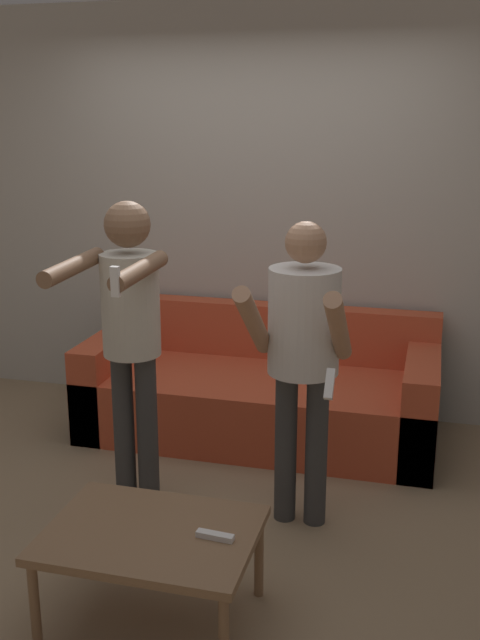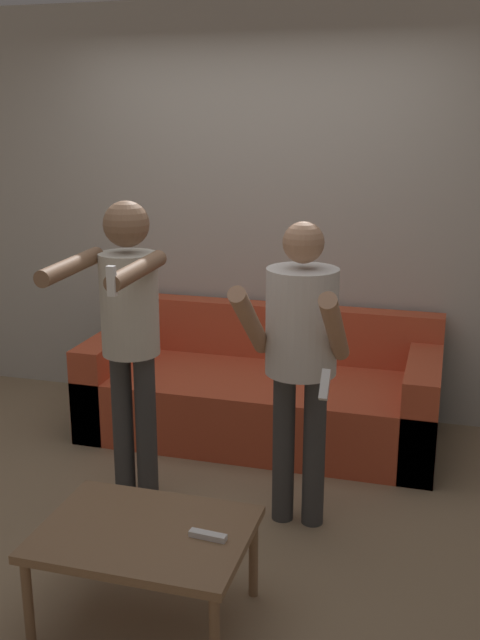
{
  "view_description": "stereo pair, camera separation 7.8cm",
  "coord_description": "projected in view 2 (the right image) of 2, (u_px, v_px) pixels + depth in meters",
  "views": [
    {
      "loc": [
        1.16,
        -3.29,
        2.01
      ],
      "look_at": [
        0.14,
        0.55,
        0.89
      ],
      "focal_mm": 42.0,
      "sensor_mm": 36.0,
      "label": 1
    },
    {
      "loc": [
        1.23,
        -3.27,
        2.01
      ],
      "look_at": [
        0.14,
        0.55,
        0.89
      ],
      "focal_mm": 42.0,
      "sensor_mm": 36.0,
      "label": 2
    }
  ],
  "objects": [
    {
      "name": "ground_plane",
      "position": [
        185.0,
        511.0,
        3.9
      ],
      "size": [
        14.0,
        14.0,
        0.0
      ],
      "primitive_type": "plane",
      "color": "#937A5B"
    },
    {
      "name": "wall_back",
      "position": [
        262.0,
        213.0,
        4.99
      ],
      "size": [
        6.4,
        0.06,
        2.7
      ],
      "color": "#B7B2A8",
      "rests_on": "ground_plane"
    },
    {
      "name": "couch",
      "position": [
        262.0,
        394.0,
        4.79
      ],
      "size": [
        2.19,
        0.94,
        0.77
      ],
      "color": "#C64C2D",
      "rests_on": "ground_plane"
    },
    {
      "name": "person_standing_left",
      "position": [
        128.0,
        321.0,
        3.75
      ],
      "size": [
        0.41,
        0.7,
        1.59
      ],
      "color": "#383838",
      "rests_on": "ground_plane"
    },
    {
      "name": "person_standing_right",
      "position": [
        300.0,
        343.0,
        3.54
      ],
      "size": [
        0.46,
        0.67,
        1.52
      ],
      "color": "#383838",
      "rests_on": "ground_plane"
    },
    {
      "name": "coffee_table",
      "position": [
        145.0,
        539.0,
        2.97
      ],
      "size": [
        0.83,
        0.62,
        0.41
      ],
      "color": "#846042",
      "rests_on": "ground_plane"
    },
    {
      "name": "remote_on_table",
      "position": [
        208.0,
        536.0,
        2.89
      ],
      "size": [
        0.15,
        0.05,
        0.02
      ],
      "color": "white",
      "rests_on": "coffee_table"
    }
  ]
}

